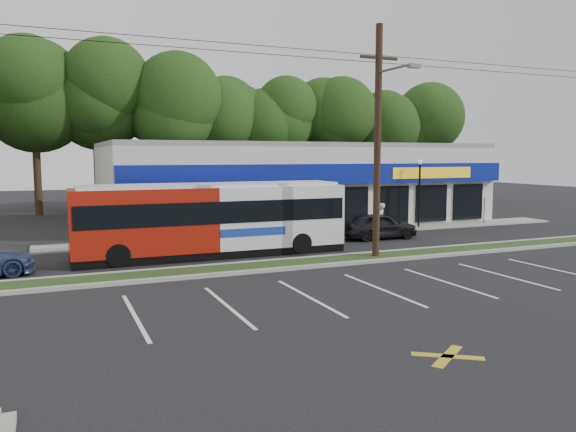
{
  "coord_description": "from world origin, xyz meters",
  "views": [
    {
      "loc": [
        -10.1,
        -19.78,
        4.49
      ],
      "look_at": [
        0.53,
        5.0,
        1.58
      ],
      "focal_mm": 35.0,
      "sensor_mm": 36.0,
      "label": 1
    }
  ],
  "objects_px": {
    "metrobus": "(212,218)",
    "pedestrian_a": "(381,220)",
    "sign_post": "(485,201)",
    "utility_pole": "(375,134)",
    "lamp_post": "(420,185)",
    "pedestrian_b": "(307,220)",
    "car_dark": "(378,226)"
  },
  "relations": [
    {
      "from": "metrobus",
      "to": "pedestrian_a",
      "type": "xyz_separation_m",
      "value": [
        10.07,
        1.92,
        -0.78
      ]
    },
    {
      "from": "sign_post",
      "to": "pedestrian_a",
      "type": "height_order",
      "value": "sign_post"
    },
    {
      "from": "utility_pole",
      "to": "lamp_post",
      "type": "distance_m",
      "value": 11.67
    },
    {
      "from": "utility_pole",
      "to": "pedestrian_b",
      "type": "relative_size",
      "value": 26.19
    },
    {
      "from": "utility_pole",
      "to": "pedestrian_a",
      "type": "relative_size",
      "value": 26.49
    },
    {
      "from": "pedestrian_a",
      "to": "car_dark",
      "type": "bearing_deg",
      "value": 3.67
    },
    {
      "from": "car_dark",
      "to": "pedestrian_b",
      "type": "height_order",
      "value": "pedestrian_b"
    },
    {
      "from": "pedestrian_b",
      "to": "sign_post",
      "type": "bearing_deg",
      "value": -152.35
    },
    {
      "from": "pedestrian_a",
      "to": "pedestrian_b",
      "type": "distance_m",
      "value": 4.04
    },
    {
      "from": "metrobus",
      "to": "pedestrian_b",
      "type": "relative_size",
      "value": 6.36
    },
    {
      "from": "utility_pole",
      "to": "car_dark",
      "type": "bearing_deg",
      "value": 55.7
    },
    {
      "from": "sign_post",
      "to": "pedestrian_a",
      "type": "distance_m",
      "value": 9.56
    },
    {
      "from": "metrobus",
      "to": "pedestrian_b",
      "type": "distance_m",
      "value": 7.43
    },
    {
      "from": "lamp_post",
      "to": "pedestrian_b",
      "type": "xyz_separation_m",
      "value": [
        -7.95,
        -0.65,
        -1.72
      ]
    },
    {
      "from": "metrobus",
      "to": "pedestrian_a",
      "type": "distance_m",
      "value": 10.28
    },
    {
      "from": "lamp_post",
      "to": "car_dark",
      "type": "distance_m",
      "value": 5.91
    },
    {
      "from": "sign_post",
      "to": "car_dark",
      "type": "distance_m",
      "value": 10.16
    },
    {
      "from": "sign_post",
      "to": "car_dark",
      "type": "height_order",
      "value": "sign_post"
    },
    {
      "from": "car_dark",
      "to": "pedestrian_a",
      "type": "distance_m",
      "value": 0.73
    },
    {
      "from": "metrobus",
      "to": "pedestrian_a",
      "type": "bearing_deg",
      "value": 11.12
    },
    {
      "from": "lamp_post",
      "to": "pedestrian_b",
      "type": "relative_size",
      "value": 2.23
    },
    {
      "from": "sign_post",
      "to": "pedestrian_b",
      "type": "bearing_deg",
      "value": -178.13
    },
    {
      "from": "lamp_post",
      "to": "metrobus",
      "type": "height_order",
      "value": "lamp_post"
    },
    {
      "from": "lamp_post",
      "to": "pedestrian_b",
      "type": "bearing_deg",
      "value": -175.35
    },
    {
      "from": "sign_post",
      "to": "car_dark",
      "type": "xyz_separation_m",
      "value": [
        -9.77,
        -2.66,
        -0.83
      ]
    },
    {
      "from": "utility_pole",
      "to": "metrobus",
      "type": "distance_m",
      "value": 8.05
    },
    {
      "from": "lamp_post",
      "to": "car_dark",
      "type": "xyz_separation_m",
      "value": [
        -4.77,
        -2.89,
        -1.95
      ]
    },
    {
      "from": "metrobus",
      "to": "sign_post",
      "type": "bearing_deg",
      "value": 12.18
    },
    {
      "from": "utility_pole",
      "to": "lamp_post",
      "type": "xyz_separation_m",
      "value": [
        8.17,
        7.87,
        -2.74
      ]
    },
    {
      "from": "pedestrian_a",
      "to": "pedestrian_b",
      "type": "bearing_deg",
      "value": -69.08
    },
    {
      "from": "lamp_post",
      "to": "metrobus",
      "type": "bearing_deg",
      "value": -163.34
    },
    {
      "from": "lamp_post",
      "to": "pedestrian_a",
      "type": "relative_size",
      "value": 2.25
    }
  ]
}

